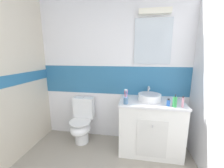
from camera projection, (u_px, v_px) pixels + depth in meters
The scene contains 8 objects.
wall_back_tiled at pixel (114, 71), 2.50m from camera, with size 3.20×0.20×2.50m.
vanity_cabinet at pixel (150, 126), 2.24m from camera, with size 0.96×0.60×0.85m.
sink_basin at pixel (149, 97), 2.16m from camera, with size 0.35×0.39×0.19m.
toilet at pixel (82, 122), 2.49m from camera, with size 0.37×0.50×0.80m.
toothbrush_cup at pixel (126, 100), 2.01m from camera, with size 0.07×0.07×0.22m.
soap_dispenser at pixel (175, 102), 1.88m from camera, with size 0.06×0.06×0.18m.
toothpaste_tube_upright at pixel (183, 102), 1.87m from camera, with size 0.03×0.03×0.15m.
perfume_flask_small at pixel (168, 103), 1.92m from camera, with size 0.04×0.03×0.11m.
Camera 1 is at (0.39, -0.02, 1.54)m, focal length 22.33 mm.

